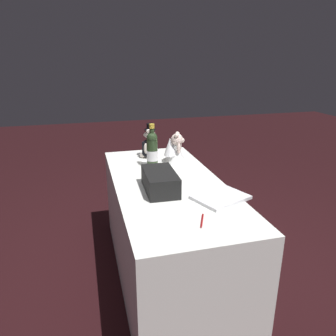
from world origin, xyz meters
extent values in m
plane|color=black|center=(0.00, 0.00, 0.00)|extent=(12.00, 12.00, 0.00)
cube|color=white|center=(0.00, 0.00, 0.37)|extent=(1.63, 0.72, 0.73)
ellipsoid|color=beige|center=(0.57, 0.00, 0.81)|extent=(0.11, 0.10, 0.16)
cube|color=black|center=(0.59, 0.03, 0.81)|extent=(0.10, 0.09, 0.12)
sphere|color=beige|center=(0.57, 0.00, 0.93)|extent=(0.09, 0.09, 0.09)
sphere|color=beige|center=(0.59, 0.03, 0.93)|extent=(0.04, 0.04, 0.04)
sphere|color=beige|center=(0.60, -0.01, 0.97)|extent=(0.03, 0.03, 0.03)
sphere|color=beige|center=(0.55, 0.02, 0.97)|extent=(0.03, 0.03, 0.03)
ellipsoid|color=beige|center=(0.63, -0.02, 0.83)|extent=(0.03, 0.03, 0.09)
ellipsoid|color=beige|center=(0.53, 0.05, 0.83)|extent=(0.03, 0.03, 0.09)
sphere|color=beige|center=(0.63, 0.03, 0.76)|extent=(0.05, 0.05, 0.05)
sphere|color=beige|center=(0.58, 0.07, 0.76)|extent=(0.05, 0.05, 0.05)
cylinder|color=black|center=(0.57, 0.00, 0.97)|extent=(0.09, 0.09, 0.01)
cylinder|color=black|center=(0.57, 0.00, 1.00)|extent=(0.05, 0.05, 0.05)
cone|color=white|center=(0.39, -0.18, 0.81)|extent=(0.15, 0.15, 0.15)
ellipsoid|color=white|center=(0.39, -0.18, 0.87)|extent=(0.07, 0.06, 0.07)
sphere|color=beige|center=(0.39, -0.18, 0.92)|extent=(0.09, 0.09, 0.09)
sphere|color=beige|center=(0.37, -0.21, 0.92)|extent=(0.04, 0.04, 0.04)
sphere|color=beige|center=(0.36, -0.16, 0.96)|extent=(0.04, 0.04, 0.04)
sphere|color=beige|center=(0.42, -0.19, 0.96)|extent=(0.04, 0.04, 0.04)
ellipsoid|color=beige|center=(0.34, -0.18, 0.86)|extent=(0.03, 0.03, 0.08)
ellipsoid|color=beige|center=(0.42, -0.21, 0.86)|extent=(0.03, 0.03, 0.08)
cone|color=white|center=(0.41, -0.13, 0.86)|extent=(0.15, 0.16, 0.14)
cylinder|color=#2A3D23|center=(0.31, 0.04, 0.84)|extent=(0.08, 0.08, 0.22)
sphere|color=#2A3D23|center=(0.31, 0.04, 0.97)|extent=(0.08, 0.08, 0.08)
cylinder|color=#2A3D23|center=(0.31, 0.04, 1.02)|extent=(0.03, 0.03, 0.09)
cylinder|color=gold|center=(0.31, 0.04, 1.05)|extent=(0.04, 0.04, 0.03)
cylinder|color=white|center=(0.31, 0.04, 0.83)|extent=(0.08, 0.08, 0.08)
cylinder|color=maroon|center=(-0.58, -0.03, 0.74)|extent=(0.13, 0.07, 0.01)
cone|color=silver|center=(-0.64, 0.00, 0.74)|extent=(0.02, 0.01, 0.01)
cube|color=black|center=(-0.13, 0.08, 0.80)|extent=(0.35, 0.20, 0.13)
cube|color=#B7B7BF|center=(-0.12, -0.01, 0.80)|extent=(0.04, 0.01, 0.03)
cube|color=white|center=(-0.34, -0.23, 0.74)|extent=(0.33, 0.37, 0.02)
camera|label=1|loc=(-1.96, 0.52, 1.54)|focal=34.51mm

